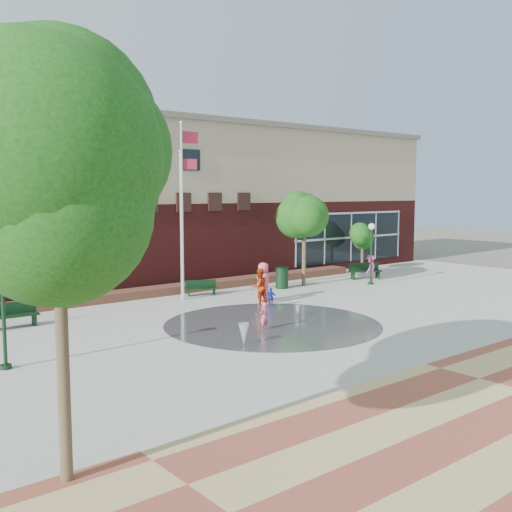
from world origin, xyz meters
TOP-DOWN VIEW (x-y plane):
  - ground at (0.00, 0.00)m, footprint 120.00×120.00m
  - plaza_concrete at (0.00, 4.00)m, footprint 46.00×18.00m
  - splash_pad at (0.00, 3.00)m, footprint 8.40×8.40m
  - library_building at (0.00, 17.48)m, footprint 44.40×10.40m
  - flower_bed at (0.00, 11.60)m, footprint 26.00×1.20m
  - flagpole_left at (0.23, 9.72)m, footprint 0.99×0.16m
  - flagpole_right at (0.20, 9.79)m, footprint 0.84×0.33m
  - lamp_left at (-9.85, 3.42)m, footprint 0.37×0.37m
  - lamp_right at (10.78, 7.16)m, footprint 0.36×0.36m
  - bench_left at (-8.04, 8.69)m, footprint 1.95×0.60m
  - bench_mid at (1.49, 10.11)m, footprint 1.58×0.99m
  - bench_right at (12.15, 8.73)m, footprint 1.95×1.28m
  - trash_can at (6.05, 9.25)m, footprint 0.72×0.72m
  - tree_big_left at (-11.07, -4.24)m, footprint 5.15×5.15m
  - tree_mid at (7.59, 9.18)m, footprint 3.10×3.10m
  - tree_small_right at (14.59, 11.08)m, footprint 1.93×1.93m
  - water_jet_a at (-2.83, 1.18)m, footprint 0.37×0.37m
  - water_jet_b at (1.77, 3.45)m, footprint 0.20×0.20m
  - child_splash at (-0.86, 2.48)m, footprint 0.42×0.31m
  - adult_red at (2.26, 6.54)m, footprint 0.85×0.69m
  - adult_pink at (2.86, 6.96)m, footprint 0.99×0.73m
  - child_blue at (2.25, 5.71)m, footprint 0.52×0.51m
  - person_bench at (11.78, 8.02)m, footprint 1.11×0.86m

SIDE VIEW (x-z plane):
  - ground at x=0.00m, z-range 0.00..0.00m
  - flower_bed at x=0.00m, z-range -0.20..0.20m
  - water_jet_a at x=-2.83m, z-range -0.36..0.36m
  - water_jet_b at x=1.77m, z-range -0.22..0.22m
  - plaza_concrete at x=0.00m, z-range 0.00..0.01m
  - splash_pad at x=0.00m, z-range 0.00..0.01m
  - bench_mid at x=1.49m, z-range -0.14..0.64m
  - bench_right at x=12.15m, z-range -0.17..0.79m
  - bench_left at x=-8.04m, z-range -0.17..0.80m
  - child_blue at x=2.25m, z-range 0.00..0.88m
  - child_splash at x=-0.86m, z-range 0.00..1.05m
  - trash_can at x=6.05m, z-range 0.01..1.19m
  - person_bench at x=11.78m, z-range 0.00..1.52m
  - adult_red at x=2.26m, z-range 0.00..1.65m
  - adult_pink at x=2.86m, z-range 0.00..1.86m
  - lamp_right at x=10.78m, z-range 0.41..3.83m
  - lamp_left at x=-9.85m, z-range 0.42..3.91m
  - tree_small_right at x=14.59m, z-range 0.76..4.06m
  - tree_mid at x=7.59m, z-range 1.19..6.43m
  - flagpole_right at x=0.20m, z-range 0.42..7.49m
  - library_building at x=0.00m, z-range 0.04..9.24m
  - flagpole_left at x=0.23m, z-range 0.48..8.87m
  - tree_big_left at x=-11.07m, z-range 1.77..9.99m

